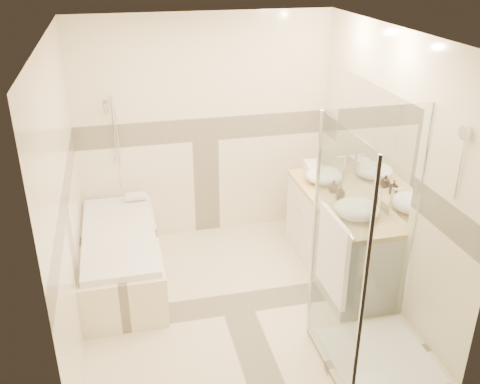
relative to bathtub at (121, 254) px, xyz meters
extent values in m
cube|color=beige|center=(1.02, -0.65, -0.31)|extent=(2.80, 3.00, 0.01)
cube|color=white|center=(1.02, -0.65, 2.20)|extent=(2.80, 3.00, 0.01)
cube|color=#F3E3C2|center=(1.02, 0.85, 0.94)|extent=(2.80, 0.01, 2.50)
cube|color=#F3E3C2|center=(1.02, -2.15, 0.94)|extent=(2.80, 0.01, 2.50)
cube|color=#F3E3C2|center=(-0.38, -0.65, 0.94)|extent=(0.01, 3.00, 2.50)
cube|color=#F3E3C2|center=(2.43, -0.65, 0.94)|extent=(0.01, 3.00, 2.50)
cube|color=white|center=(2.41, -0.35, 1.14)|extent=(0.01, 1.60, 1.00)
cylinder|color=silver|center=(0.05, 0.82, 1.04)|extent=(0.02, 0.02, 0.70)
cube|color=#F3E3C2|center=(0.00, 0.00, -0.06)|extent=(0.75, 1.70, 0.50)
cube|color=white|center=(0.00, 0.00, 0.22)|extent=(0.69, 1.60, 0.06)
ellipsoid|color=white|center=(0.00, 0.00, 0.17)|extent=(0.56, 1.40, 0.16)
cube|color=white|center=(2.15, -0.35, 0.09)|extent=(0.55, 1.60, 0.80)
cylinder|color=silver|center=(1.86, -0.75, 0.24)|extent=(0.01, 0.24, 0.01)
cylinder|color=silver|center=(1.86, 0.05, 0.24)|extent=(0.01, 0.24, 0.01)
cube|color=#E6BF7A|center=(2.15, -0.35, 0.52)|extent=(0.57, 1.62, 0.05)
cube|color=#F3E3C2|center=(1.97, -1.70, -0.27)|extent=(0.90, 0.90, 0.08)
cube|color=white|center=(1.97, -1.70, -0.22)|extent=(0.80, 0.80, 0.01)
cube|color=white|center=(1.53, -1.70, 0.73)|extent=(0.01, 0.90, 2.00)
cube|color=white|center=(1.97, -1.26, 0.73)|extent=(0.90, 0.01, 2.00)
cylinder|color=silver|center=(1.52, -2.15, 0.73)|extent=(0.03, 0.03, 2.00)
cylinder|color=silver|center=(1.52, -1.25, 0.73)|extent=(0.03, 0.03, 2.00)
cylinder|color=silver|center=(2.42, -1.25, 0.73)|extent=(0.03, 0.03, 2.00)
cylinder|color=silver|center=(2.38, -1.70, 1.64)|extent=(0.03, 0.10, 0.10)
cylinder|color=silver|center=(1.49, -1.70, 1.09)|extent=(0.02, 0.60, 0.02)
cube|color=white|center=(1.49, -1.70, 0.79)|extent=(0.04, 0.48, 0.62)
ellipsoid|color=white|center=(2.13, 0.05, 0.62)|extent=(0.39, 0.39, 0.16)
ellipsoid|color=white|center=(2.13, -0.75, 0.63)|extent=(0.41, 0.41, 0.17)
cylinder|color=silver|center=(2.35, 0.05, 0.69)|extent=(0.03, 0.03, 0.29)
cylinder|color=silver|center=(2.30, 0.05, 0.81)|extent=(0.10, 0.02, 0.02)
cylinder|color=silver|center=(2.35, -0.75, 0.67)|extent=(0.03, 0.03, 0.26)
cylinder|color=silver|center=(2.31, -0.75, 0.78)|extent=(0.09, 0.02, 0.02)
imported|color=black|center=(2.13, -0.38, 0.61)|extent=(0.07, 0.07, 0.14)
imported|color=black|center=(2.13, -0.21, 0.61)|extent=(0.13, 0.13, 0.13)
cube|color=white|center=(2.13, 0.37, 0.59)|extent=(0.19, 0.29, 0.09)
cylinder|color=white|center=(0.21, 0.66, 0.30)|extent=(0.22, 0.10, 0.10)
camera|label=1|loc=(0.11, -4.71, 2.82)|focal=40.00mm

